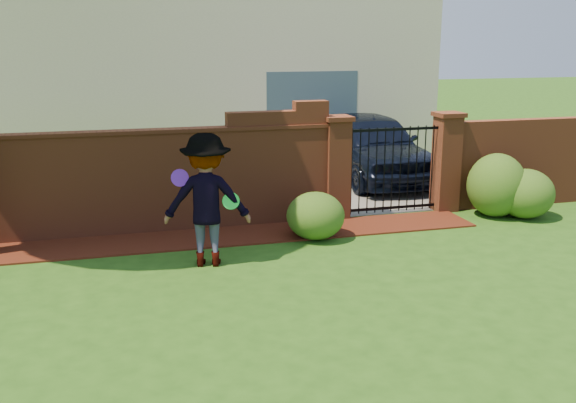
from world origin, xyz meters
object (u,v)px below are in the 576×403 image
object	(u,v)px
man	(206,201)
frisbee_green	(231,201)
car	(375,148)
frisbee_purple	(180,178)

from	to	relation	value
man	frisbee_green	size ratio (longest dim) A/B	7.85
car	frisbee_green	xyz separation A→B (m)	(-4.22, -4.84, 0.19)
car	frisbee_green	world-z (taller)	car
car	frisbee_purple	world-z (taller)	car
car	frisbee_purple	xyz separation A→B (m)	(-4.91, -4.67, 0.53)
car	man	bearing A→B (deg)	-133.75
car	frisbee_purple	size ratio (longest dim) A/B	18.54
frisbee_green	man	bearing A→B (deg)	154.55
man	frisbee_green	bearing A→B (deg)	166.84
frisbee_purple	frisbee_green	xyz separation A→B (m)	(0.69, -0.17, -0.34)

